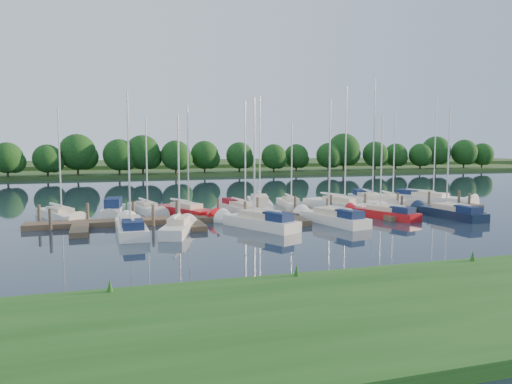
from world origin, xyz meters
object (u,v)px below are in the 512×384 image
object	(u,v)px
sailboat_n_0	(61,216)
sailboat_n_5	(259,205)
motorboat	(113,211)
sailboat_s_2	(259,223)
dock	(285,216)

from	to	relation	value
sailboat_n_0	sailboat_n_5	bearing A→B (deg)	161.05
sailboat_n_0	motorboat	world-z (taller)	sailboat_n_0
sailboat_n_0	sailboat_s_2	world-z (taller)	sailboat_s_2
sailboat_s_2	sailboat_n_5	bearing A→B (deg)	45.76
dock	sailboat_s_2	bearing A→B (deg)	-132.17
sailboat_n_0	dock	bearing A→B (deg)	139.59
motorboat	sailboat_n_5	world-z (taller)	sailboat_n_5
motorboat	sailboat_s_2	bearing A→B (deg)	142.43
sailboat_n_5	dock	bearing A→B (deg)	103.98
motorboat	sailboat_s_2	size ratio (longest dim) A/B	0.56
dock	sailboat_n_5	distance (m)	6.78
sailboat_n_0	sailboat_s_2	bearing A→B (deg)	123.37
sailboat_n_0	sailboat_n_5	size ratio (longest dim) A/B	0.86
dock	motorboat	bearing A→B (deg)	154.49
sailboat_s_2	dock	bearing A→B (deg)	21.75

